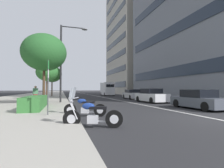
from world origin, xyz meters
The scene contains 17 objects.
ground_plane centered at (0.00, 0.00, 0.00)m, with size 400.00×400.00×0.00m, color #262628.
sidewalk_right_plaza centered at (30.00, 11.48, 0.07)m, with size 160.00×10.51×0.15m, color #A39E93.
lane_centre_stripe centered at (35.00, 0.00, 0.00)m, with size 110.00×0.16×0.01m, color silver.
motorcycle_far_end_row centered at (-0.08, 5.87, 0.44)m, with size 0.88×2.11×1.48m.
motorcycle_second_in_row centered at (2.60, 5.80, 0.44)m, with size 0.96×2.11×1.48m.
car_mid_block_traffic centered at (3.61, -2.46, 0.63)m, with size 4.16×1.81×1.37m.
car_approaching_light centered at (10.04, -2.31, 0.68)m, with size 4.33×1.97×1.47m.
car_far_down_avenue centered at (16.72, -3.02, 0.64)m, with size 4.24×1.95×1.37m.
delivery_van_ahead centered at (29.70, -2.68, 1.52)m, with size 5.23×2.19×2.87m.
parking_sign_by_curb centered at (2.59, 7.55, 1.83)m, with size 0.32×0.06×2.68m.
street_lamp_with_banners centered at (10.90, 6.61, 4.79)m, with size 1.26×2.67×7.53m.
clipped_hedge_bed centered at (6.04, 8.58, 0.54)m, with size 5.02×1.10×0.79m, color #337033.
street_tree_far_plaza centered at (9.10, 8.36, 4.51)m, with size 3.68×3.68×5.94m.
street_tree_mid_sidewalk centered at (17.37, 8.77, 3.64)m, with size 2.79×2.79×4.69m.
street_tree_by_lamp_post centered at (27.26, 8.67, 4.23)m, with size 3.54×3.54×5.60m.
pedestrian_on_plaza centered at (10.72, 9.24, 0.93)m, with size 0.39×0.47×1.56m.
office_tower_far_left_down_avenue centered at (41.72, -16.93, 16.99)m, with size 20.04×17.52×33.98m.
Camera 1 is at (-6.20, 6.92, 1.39)m, focal length 27.11 mm.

